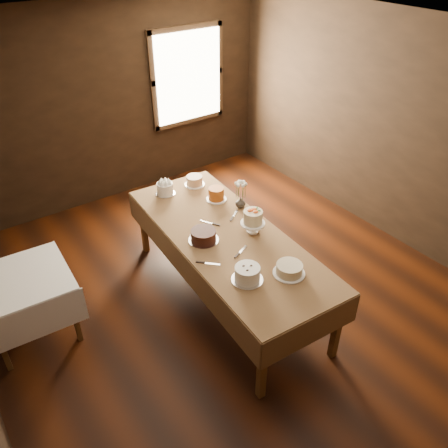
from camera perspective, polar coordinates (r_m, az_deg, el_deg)
floor at (r=5.22m, az=1.29°, el=-9.67°), size 5.00×6.00×0.01m
ceiling at (r=3.85m, az=1.86°, el=21.91°), size 5.00×6.00×0.01m
wall_back at (r=6.79m, az=-14.31°, el=14.09°), size 5.00×0.02×2.80m
wall_right at (r=6.06m, az=21.13°, el=10.43°), size 0.02×6.00×2.80m
window at (r=7.22m, az=-4.47°, el=17.87°), size 1.10×0.05×1.30m
display_table at (r=4.80m, az=0.35°, el=-2.04°), size 1.24×2.80×0.85m
side_table at (r=4.87m, az=-23.83°, el=-6.97°), size 0.92×0.92×0.73m
cake_meringue at (r=5.48m, az=-7.37°, el=4.36°), size 0.27×0.27×0.15m
cake_speckled at (r=5.65m, az=-3.71°, el=5.40°), size 0.27×0.27×0.12m
cake_caramel at (r=5.32m, az=-0.97°, el=3.73°), size 0.24×0.24×0.15m
cake_chocolate at (r=4.65m, az=-2.59°, el=-1.50°), size 0.31×0.31×0.12m
cake_flowers at (r=4.76m, az=3.61°, el=0.18°), size 0.26×0.26×0.27m
cake_swirl at (r=4.16m, az=2.93°, el=-6.28°), size 0.30×0.30×0.15m
cake_cream at (r=4.28m, az=8.15°, el=-5.65°), size 0.31×0.31×0.11m
cake_server_a at (r=4.56m, az=2.37°, el=-3.17°), size 0.23×0.12×0.01m
cake_server_c at (r=4.96m, az=-2.21°, el=0.26°), size 0.14×0.22×0.01m
cake_server_d at (r=5.10m, az=1.39°, el=1.34°), size 0.21×0.16×0.01m
cake_server_e at (r=4.38m, az=-1.45°, el=-4.99°), size 0.19×0.19×0.01m
flower_vase at (r=5.19m, az=2.07°, el=2.70°), size 0.15×0.15×0.12m
flower_bouquet at (r=5.10m, az=2.11°, el=4.44°), size 0.14×0.14×0.20m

